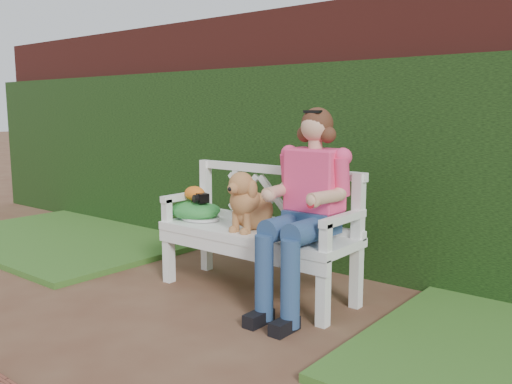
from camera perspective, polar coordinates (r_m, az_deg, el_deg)
The scene contains 11 objects.
ground at distance 3.57m, azimuth -9.68°, elevation -13.34°, with size 60.00×60.00×0.00m, color #553122.
brick_wall at distance 4.78m, azimuth 7.37°, elevation 5.86°, with size 10.00×0.30×2.20m, color maroon.
ivy_hedge at distance 4.61m, azimuth 5.87°, elevation 2.67°, with size 10.00×0.18×1.70m, color #294E1A.
grass_left at distance 5.93m, azimuth -18.62°, elevation -4.49°, with size 2.60×2.00×0.05m, color #295A1B.
garden_bench at distance 3.95m, azimuth -0.00°, elevation -7.34°, with size 1.58×0.60×0.48m, color white, non-canonical shape.
seated_woman at distance 3.57m, azimuth 5.75°, elevation -2.43°, with size 0.55×0.73×1.29m, color #D1406B, non-canonical shape.
dog at distance 3.82m, azimuth -0.56°, elevation -0.85°, with size 0.29×0.39×0.43m, color olive, non-canonical shape.
tennis_racket at distance 4.26m, azimuth -6.18°, elevation -2.67°, with size 0.63×0.27×0.03m, color white, non-canonical shape.
green_bag at distance 4.26m, azimuth -6.46°, elevation -1.90°, with size 0.42×0.33×0.14m, color green, non-canonical shape.
camera_item at distance 4.17m, azimuth -5.73°, elevation -0.61°, with size 0.11×0.08×0.07m, color black.
baseball_glove at distance 4.25m, azimuth -6.47°, elevation -0.15°, with size 0.18×0.13×0.12m, color orange.
Camera 1 is at (2.50, -2.17, 1.33)m, focal length 38.00 mm.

